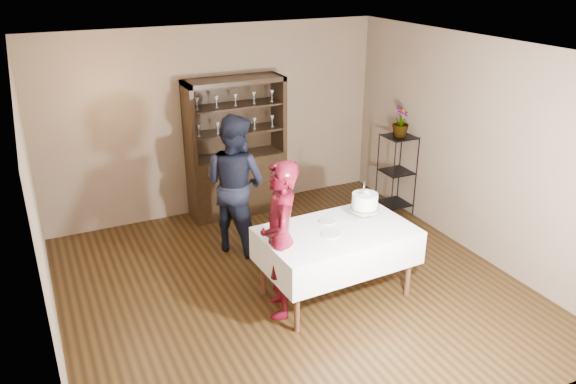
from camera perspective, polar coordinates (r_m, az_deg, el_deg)
name	(u,v)px	position (r m, az deg, el deg)	size (l,w,h in m)	color
floor	(291,287)	(6.59, 0.34, -9.67)	(5.00, 5.00, 0.00)	black
ceiling	(292,50)	(5.62, 0.41, 14.22)	(5.00, 5.00, 0.00)	silver
back_wall	(216,121)	(8.18, -7.35, 7.13)	(5.00, 0.02, 2.70)	brown
wall_left	(39,224)	(5.46, -24.01, -2.97)	(0.02, 5.00, 2.70)	brown
wall_right	(473,147)	(7.35, 18.24, 4.34)	(0.02, 5.00, 2.70)	brown
china_hutch	(237,169)	(8.23, -5.24, 2.30)	(1.40, 0.48, 2.00)	black
plant_etagere	(397,172)	(8.30, 10.97, 2.05)	(0.42, 0.42, 1.20)	black
cake_table	(337,246)	(6.17, 4.96, -5.45)	(1.68, 1.07, 0.82)	silver
woman	(280,240)	(5.77, -0.79, -4.89)	(0.62, 0.41, 1.71)	#350410
man	(235,184)	(7.09, -5.39, 0.85)	(0.87, 0.68, 1.80)	black
cake	(365,202)	(6.33, 7.80, -1.06)	(0.33, 0.33, 0.45)	beige
plate_near	(331,234)	(5.97, 4.41, -4.29)	(0.21, 0.21, 0.01)	beige
plate_far	(327,221)	(6.24, 4.02, -2.99)	(0.18, 0.18, 0.01)	beige
potted_plant	(401,122)	(8.07, 11.39, 7.02)	(0.24, 0.24, 0.43)	#497035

